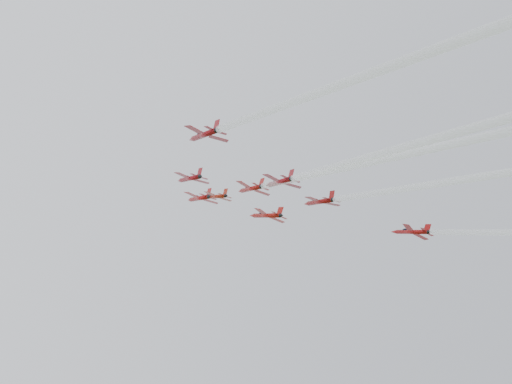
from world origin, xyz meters
TOP-DOWN VIEW (x-y plane):
  - jet_lead at (-2.61, 24.32)m, footprint 10.34×13.64m
  - jet_row2_left at (-13.75, 10.59)m, footprint 9.52×12.56m
  - jet_row2_center at (-2.30, 16.50)m, footprint 8.41×11.09m
  - jet_row2_right at (12.90, 14.60)m, footprint 10.40×13.71m
  - jet_center at (-3.91, -40.74)m, footprint 9.08×89.29m
  - jet_rear_farleft at (-28.42, -59.88)m, footprint 9.25×90.99m
  - jet_rear_left at (-5.20, -54.13)m, footprint 9.36×92.04m
  - jet_rear_right at (7.10, -52.25)m, footprint 9.14×89.86m

SIDE VIEW (x-z plane):
  - jet_rear_farleft at x=-28.42m, z-range 109.09..153.29m
  - jet_rear_left at x=-5.20m, z-range 111.57..156.29m
  - jet_rear_right at x=7.10m, z-range 113.00..156.65m
  - jet_center at x=-3.91m, z-range 118.62..162.00m
  - jet_row2_left at x=-13.75m, z-range 161.47..168.22m
  - jet_row2_right at x=12.90m, z-range 163.07..170.45m
  - jet_row2_center at x=-2.30m, z-range 164.66..170.63m
  - jet_lead at x=-2.61m, z-range 167.73..175.06m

